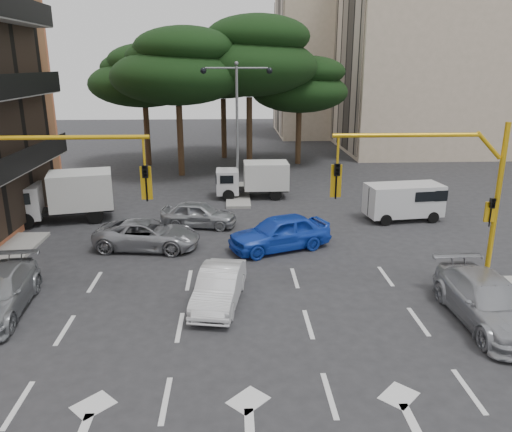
% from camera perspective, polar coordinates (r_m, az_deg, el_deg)
% --- Properties ---
extents(ground, '(120.00, 120.00, 0.00)m').
position_cam_1_polar(ground, '(15.87, -1.33, -12.42)').
color(ground, '#28282B').
rests_on(ground, ground).
extents(median_strip, '(1.40, 6.00, 0.15)m').
position_cam_1_polar(median_strip, '(30.80, -2.09, 2.51)').
color(median_strip, gray).
rests_on(median_strip, ground).
extents(apartment_beige_near, '(20.20, 12.15, 18.70)m').
position_cam_1_polar(apartment_beige_near, '(50.11, 22.20, 17.65)').
color(apartment_beige_near, tan).
rests_on(apartment_beige_near, ground).
extents(apartment_beige_far, '(16.20, 12.15, 16.70)m').
position_cam_1_polar(apartment_beige_far, '(59.31, 10.67, 17.32)').
color(apartment_beige_far, tan).
rests_on(apartment_beige_far, ground).
extents(pine_left_near, '(9.15, 9.15, 10.23)m').
position_cam_1_polar(pine_left_near, '(35.95, -8.92, 16.55)').
color(pine_left_near, '#382616').
rests_on(pine_left_near, ground).
extents(pine_center, '(9.98, 9.98, 11.16)m').
position_cam_1_polar(pine_center, '(37.80, -0.71, 17.81)').
color(pine_center, '#382616').
rests_on(pine_center, ground).
extents(pine_left_far, '(8.32, 8.32, 9.30)m').
position_cam_1_polar(pine_left_far, '(40.33, -12.67, 15.40)').
color(pine_left_far, '#382616').
rests_on(pine_left_far, ground).
extents(pine_right, '(7.49, 7.49, 8.37)m').
position_cam_1_polar(pine_right, '(40.16, 5.11, 14.73)').
color(pine_right, '#382616').
rests_on(pine_right, ground).
extents(pine_back, '(9.15, 9.15, 10.23)m').
position_cam_1_polar(pine_back, '(42.77, -3.75, 16.76)').
color(pine_back, '#382616').
rests_on(pine_back, ground).
extents(signal_mast_right, '(5.79, 0.37, 6.00)m').
position_cam_1_polar(signal_mast_right, '(17.77, 20.95, 3.15)').
color(signal_mast_right, gold).
rests_on(signal_mast_right, ground).
extents(signal_mast_left, '(5.79, 0.37, 6.00)m').
position_cam_1_polar(signal_mast_left, '(17.54, -24.45, 2.57)').
color(signal_mast_left, gold).
rests_on(signal_mast_left, ground).
extents(street_lamp_center, '(4.16, 0.36, 7.77)m').
position_cam_1_polar(street_lamp_center, '(29.91, -2.20, 12.49)').
color(street_lamp_center, slate).
rests_on(street_lamp_center, median_strip).
extents(car_white_hatch, '(1.93, 3.96, 1.25)m').
position_cam_1_polar(car_white_hatch, '(16.95, -4.23, -8.08)').
color(car_white_hatch, silver).
rests_on(car_white_hatch, ground).
extents(car_blue_compact, '(4.84, 3.33, 1.53)m').
position_cam_1_polar(car_blue_compact, '(21.72, 2.71, -1.88)').
color(car_blue_compact, '#173FBE').
rests_on(car_blue_compact, ground).
extents(car_silver_cross_a, '(4.77, 2.67, 1.26)m').
position_cam_1_polar(car_silver_cross_a, '(22.34, -12.28, -2.10)').
color(car_silver_cross_a, '#919398').
rests_on(car_silver_cross_a, ground).
extents(car_silver_cross_b, '(3.97, 2.18, 1.28)m').
position_cam_1_polar(car_silver_cross_b, '(24.91, -6.57, 0.22)').
color(car_silver_cross_b, '#9B9EA3').
rests_on(car_silver_cross_b, ground).
extents(car_silver_parked, '(2.07, 4.98, 1.44)m').
position_cam_1_polar(car_silver_parked, '(17.32, 25.02, -8.83)').
color(car_silver_parked, '#9D9FA5').
rests_on(car_silver_parked, ground).
extents(van_white, '(4.02, 2.21, 1.92)m').
position_cam_1_polar(van_white, '(26.87, 16.49, 1.58)').
color(van_white, silver).
rests_on(van_white, ground).
extents(box_truck_a, '(5.48, 3.28, 2.52)m').
position_cam_1_polar(box_truck_a, '(27.32, -21.23, 2.01)').
color(box_truck_a, silver).
rests_on(box_truck_a, ground).
extents(box_truck_b, '(4.41, 1.91, 2.16)m').
position_cam_1_polar(box_truck_b, '(30.10, -0.36, 4.14)').
color(box_truck_b, silver).
rests_on(box_truck_b, ground).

